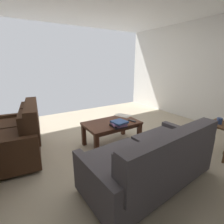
% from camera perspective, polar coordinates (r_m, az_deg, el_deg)
% --- Properties ---
extents(ground_plane, '(5.25, 5.26, 0.01)m').
position_cam_1_polar(ground_plane, '(3.26, 1.80, -11.09)').
color(ground_plane, '#B7A88E').
extents(wall_left, '(0.12, 5.26, 2.54)m').
position_cam_1_polar(wall_left, '(4.88, 29.04, 11.82)').
color(wall_left, white).
rests_on(wall_left, ground).
extents(sofa_main, '(1.76, 0.94, 0.82)m').
position_cam_1_polar(sofa_main, '(2.20, 14.03, -15.91)').
color(sofa_main, black).
rests_on(sofa_main, ground).
extents(loveseat_near, '(0.99, 1.44, 0.88)m').
position_cam_1_polar(loveseat_near, '(3.15, -30.18, -7.08)').
color(loveseat_near, black).
rests_on(loveseat_near, ground).
extents(coffee_table, '(1.01, 0.62, 0.45)m').
position_cam_1_polar(coffee_table, '(3.09, -0.09, -4.82)').
color(coffee_table, '#4C2819').
rests_on(coffee_table, ground).
extents(end_table, '(0.41, 0.41, 0.56)m').
position_cam_1_polar(end_table, '(3.26, 33.77, -5.35)').
color(end_table, brown).
rests_on(end_table, ground).
extents(coffee_mug, '(0.10, 0.08, 0.10)m').
position_cam_1_polar(coffee_mug, '(3.18, 33.21, -2.61)').
color(coffee_mug, '#334C8C').
rests_on(coffee_mug, end_table).
extents(book_stack, '(0.29, 0.29, 0.10)m').
position_cam_1_polar(book_stack, '(2.85, 2.38, -4.05)').
color(book_stack, black).
rests_on(book_stack, coffee_table).
extents(tv_remote, '(0.09, 0.17, 0.02)m').
position_cam_1_polar(tv_remote, '(3.13, 6.97, -3.04)').
color(tv_remote, black).
rests_on(tv_remote, coffee_table).
extents(loose_magazine, '(0.32, 0.37, 0.01)m').
position_cam_1_polar(loose_magazine, '(3.44, 3.77, -1.22)').
color(loose_magazine, silver).
rests_on(loose_magazine, coffee_table).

